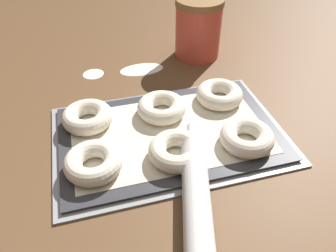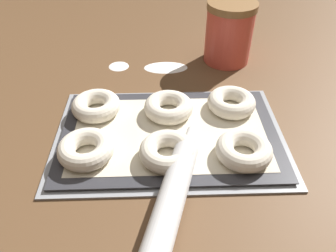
{
  "view_description": "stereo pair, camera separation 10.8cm",
  "coord_description": "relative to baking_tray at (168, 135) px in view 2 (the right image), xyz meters",
  "views": [
    {
      "loc": [
        -0.13,
        -0.43,
        0.42
      ],
      "look_at": [
        -0.0,
        0.02,
        0.03
      ],
      "focal_mm": 35.0,
      "sensor_mm": 36.0,
      "label": 1
    },
    {
      "loc": [
        -0.02,
        -0.44,
        0.42
      ],
      "look_at": [
        -0.0,
        0.02,
        0.03
      ],
      "focal_mm": 35.0,
      "sensor_mm": 36.0,
      "label": 2
    }
  ],
  "objects": [
    {
      "name": "rolling_pin",
      "position": [
        -0.02,
        -0.23,
        0.02
      ],
      "size": [
        0.15,
        0.45,
        0.04
      ],
      "color": "silver",
      "rests_on": "ground_plane"
    },
    {
      "name": "bagel_back_left",
      "position": [
        -0.14,
        0.07,
        0.02
      ],
      "size": [
        0.1,
        0.1,
        0.03
      ],
      "color": "silver",
      "rests_on": "baking_mat"
    },
    {
      "name": "flour_patch_far",
      "position": [
        0.0,
        0.26,
        -0.0
      ],
      "size": [
        0.11,
        0.06,
        0.0
      ],
      "color": "white",
      "rests_on": "ground_plane"
    },
    {
      "name": "bagel_front_left",
      "position": [
        -0.14,
        -0.06,
        0.02
      ],
      "size": [
        0.1,
        0.1,
        0.03
      ],
      "color": "silver",
      "rests_on": "baking_mat"
    },
    {
      "name": "bagel_front_center",
      "position": [
        -0.0,
        -0.07,
        0.02
      ],
      "size": [
        0.1,
        0.1,
        0.03
      ],
      "color": "silver",
      "rests_on": "baking_mat"
    },
    {
      "name": "baking_tray",
      "position": [
        0.0,
        0.0,
        0.0
      ],
      "size": [
        0.43,
        0.28,
        0.01
      ],
      "color": "#93969B",
      "rests_on": "ground_plane"
    },
    {
      "name": "bagel_front_right",
      "position": [
        0.13,
        -0.07,
        0.02
      ],
      "size": [
        0.1,
        0.1,
        0.03
      ],
      "color": "silver",
      "rests_on": "baking_mat"
    },
    {
      "name": "bagel_back_center",
      "position": [
        0.01,
        0.06,
        0.02
      ],
      "size": [
        0.1,
        0.1,
        0.03
      ],
      "color": "silver",
      "rests_on": "baking_mat"
    },
    {
      "name": "bagel_back_right",
      "position": [
        0.13,
        0.07,
        0.02
      ],
      "size": [
        0.1,
        0.1,
        0.03
      ],
      "color": "silver",
      "rests_on": "baking_mat"
    },
    {
      "name": "ground_plane",
      "position": [
        0.0,
        -0.02,
        -0.0
      ],
      "size": [
        2.8,
        2.8,
        0.0
      ],
      "primitive_type": "plane",
      "color": "brown"
    },
    {
      "name": "flour_patch_near",
      "position": [
        -0.11,
        0.27,
        -0.0
      ],
      "size": [
        0.05,
        0.05,
        0.0
      ],
      "color": "white",
      "rests_on": "ground_plane"
    },
    {
      "name": "flour_canister",
      "position": [
        0.16,
        0.29,
        0.07
      ],
      "size": [
        0.12,
        0.12,
        0.15
      ],
      "color": "#DB4C3D",
      "rests_on": "ground_plane"
    },
    {
      "name": "baking_mat",
      "position": [
        0.0,
        -0.0,
        0.01
      ],
      "size": [
        0.41,
        0.26,
        0.0
      ],
      "color": "#333338",
      "rests_on": "baking_tray"
    }
  ]
}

